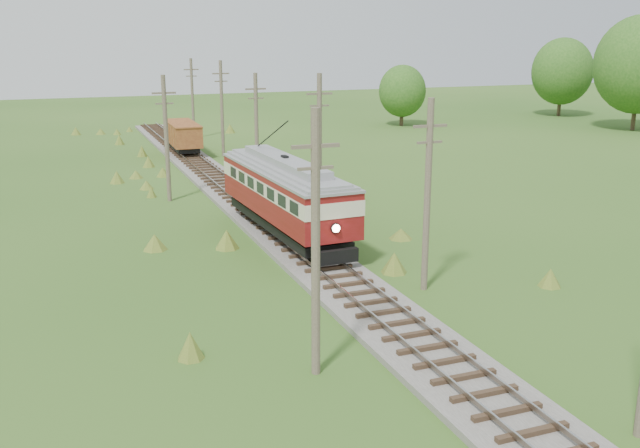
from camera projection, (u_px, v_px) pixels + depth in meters
name	position (u px, v px, depth m)	size (l,w,h in m)	color
railbed_main	(256.00, 212.00, 45.56)	(3.60, 96.00, 0.57)	#605B54
streetcar	(285.00, 190.00, 39.43)	(3.76, 13.66, 6.20)	black
gondola	(183.00, 135.00, 67.73)	(2.64, 7.75, 2.56)	black
gravel_pile	(260.00, 166.00, 59.79)	(3.12, 3.31, 1.13)	gray
utility_pole_r_2	(428.00, 194.00, 31.18)	(1.60, 0.30, 8.60)	brown
utility_pole_r_3	(319.00, 147.00, 42.82)	(1.60, 0.30, 9.00)	brown
utility_pole_r_4	(256.00, 127.00, 54.56)	(1.60, 0.30, 8.40)	brown
utility_pole_r_5	(222.00, 108.00, 66.36)	(1.60, 0.30, 8.90)	brown
utility_pole_r_6	(192.00, 98.00, 78.05)	(1.60, 0.30, 8.70)	brown
utility_pole_l_a	(316.00, 243.00, 23.12)	(1.60, 0.30, 9.00)	brown
utility_pole_l_b	(166.00, 137.00, 48.33)	(1.60, 0.30, 8.60)	brown
tree_right_4	(640.00, 65.00, 83.95)	(10.50, 10.50, 13.53)	#38281C
tree_right_5	(562.00, 71.00, 99.48)	(8.40, 8.40, 10.82)	#38281C
tree_mid_b	(402.00, 91.00, 89.16)	(5.88, 5.88, 7.57)	#38281C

